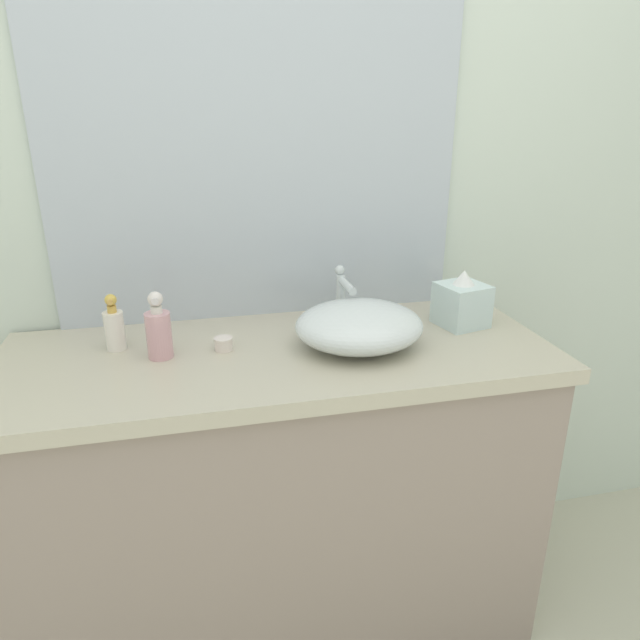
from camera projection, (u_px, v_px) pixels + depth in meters
bathroom_wall_rear at (265, 175)px, 1.62m from camera, size 6.00×0.06×2.60m
vanity_counter at (283, 495)px, 1.62m from camera, size 1.40×0.56×0.90m
wall_mirror_panel at (257, 134)px, 1.54m from camera, size 1.14×0.01×1.03m
sink_basin at (359, 326)px, 1.46m from camera, size 0.33×0.30×0.11m
faucet at (343, 291)px, 1.60m from camera, size 0.03×0.15×0.16m
soap_dispenser at (114, 327)px, 1.45m from camera, size 0.05×0.05×0.15m
lotion_bottle at (159, 331)px, 1.40m from camera, size 0.06×0.06×0.17m
tissue_box at (462, 302)px, 1.60m from camera, size 0.15×0.15×0.16m
candle_jar at (224, 344)px, 1.46m from camera, size 0.05×0.05×0.03m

